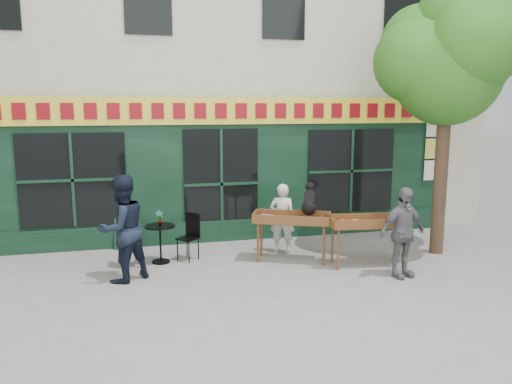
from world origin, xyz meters
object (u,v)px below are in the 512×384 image
at_px(woman, 282,218).
at_px(dog, 309,198).
at_px(book_cart_center, 292,221).
at_px(man_left, 122,229).
at_px(bistro_table, 160,236).
at_px(man_right, 402,232).
at_px(book_cart_right, 368,225).

bearing_deg(woman, dog, 140.07).
bearing_deg(dog, woman, 140.07).
xyz_separation_m(book_cart_center, man_left, (-3.28, -0.39, 0.14)).
distance_m(book_cart_center, bistro_table, 2.65).
height_order(dog, man_left, man_left).
distance_m(dog, man_right, 1.94).
relative_size(book_cart_center, book_cart_right, 1.03).
relative_size(dog, woman, 0.40).
distance_m(book_cart_center, dog, 0.59).
distance_m(dog, woman, 0.95).
height_order(woman, bistro_table, woman).
bearing_deg(man_right, woman, 116.52).
distance_m(book_cart_center, woman, 0.65).
distance_m(woman, man_right, 2.64).
height_order(dog, man_right, man_right).
bearing_deg(woman, bistro_table, 26.68).
distance_m(man_right, bistro_table, 4.66).
distance_m(book_cart_center, man_left, 3.31).
relative_size(dog, man_right, 0.36).
bearing_deg(book_cart_center, man_right, -17.06).
distance_m(dog, man_left, 3.66).
xyz_separation_m(woman, man_right, (1.65, -2.06, 0.09)).
height_order(book_cart_center, book_cart_right, same).
bearing_deg(man_left, dog, 151.31).
distance_m(woman, bistro_table, 2.59).
bearing_deg(bistro_table, man_right, -24.39).
bearing_deg(woman, man_left, 41.14).
relative_size(man_right, man_left, 0.87).
xyz_separation_m(bistro_table, man_left, (-0.70, -0.90, 0.42)).
height_order(woman, book_cart_right, woman).
height_order(book_cart_right, man_left, man_left).
xyz_separation_m(man_right, man_left, (-4.93, 1.02, 0.12)).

